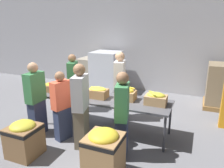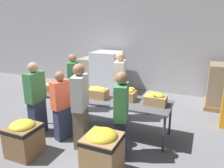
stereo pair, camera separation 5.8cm
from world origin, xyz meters
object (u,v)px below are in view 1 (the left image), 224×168
object	(u,v)px
banana_box_1	(74,89)
volunteer_0	(62,107)
volunteer_2	(122,117)
sorting_table	(99,99)
pallet_stack_2	(106,72)
volunteer_1	(36,100)
volunteer_3	(73,83)
volunteer_4	(120,86)
banana_box_2	(98,92)
banana_box_4	(156,98)
banana_box_0	(52,87)
volunteer_5	(81,107)
pallet_stack_1	(93,74)
pallet_stack_0	(223,87)
donation_bin_1	(104,153)
banana_box_3	(126,94)
donation_bin_0	(24,137)

from	to	relation	value
banana_box_1	volunteer_0	bearing A→B (deg)	-79.80
banana_box_1	volunteer_2	world-z (taller)	volunteer_2
sorting_table	pallet_stack_2	bearing A→B (deg)	110.53
banana_box_1	volunteer_0	xyz separation A→B (m)	(0.13, -0.71, -0.17)
volunteer_1	volunteer_3	world-z (taller)	volunteer_1
sorting_table	volunteer_4	distance (m)	0.80
banana_box_2	volunteer_1	distance (m)	1.38
banana_box_4	volunteer_3	bearing A→B (deg)	163.44
volunteer_0	volunteer_4	bearing A→B (deg)	-9.92
volunteer_0	banana_box_0	bearing A→B (deg)	65.75
volunteer_5	volunteer_3	bearing A→B (deg)	23.13
banana_box_4	banana_box_0	bearing A→B (deg)	-178.01
volunteer_1	pallet_stack_1	xyz separation A→B (m)	(-0.37, 3.51, -0.24)
sorting_table	volunteer_0	xyz separation A→B (m)	(-0.54, -0.71, -0.01)
volunteer_0	volunteer_1	bearing A→B (deg)	109.90
banana_box_2	pallet_stack_1	xyz separation A→B (m)	(-1.56, 2.81, -0.35)
banana_box_2	banana_box_1	bearing A→B (deg)	176.77
sorting_table	volunteer_5	distance (m)	0.80
banana_box_2	pallet_stack_0	size ratio (longest dim) A/B	0.34
volunteer_2	pallet_stack_2	world-z (taller)	volunteer_2
volunteer_0	volunteer_4	size ratio (longest dim) A/B	0.86
volunteer_2	volunteer_3	distance (m)	2.64
pallet_stack_2	banana_box_0	bearing A→B (deg)	-95.26
banana_box_2	pallet_stack_1	distance (m)	3.23
volunteer_4	donation_bin_1	distance (m)	2.39
banana_box_3	banana_box_4	xyz separation A→B (m)	(0.68, -0.03, -0.01)
volunteer_3	donation_bin_1	world-z (taller)	volunteer_3
pallet_stack_1	pallet_stack_2	world-z (taller)	pallet_stack_2
volunteer_3	donation_bin_1	size ratio (longest dim) A/B	1.88
banana_box_4	volunteer_3	world-z (taller)	volunteer_3
banana_box_4	volunteer_2	xyz separation A→B (m)	(-0.44, -0.89, -0.11)
volunteer_2	pallet_stack_1	size ratio (longest dim) A/B	1.39
banana_box_2	banana_box_4	xyz separation A→B (m)	(1.32, 0.09, -0.00)
volunteer_4	donation_bin_0	world-z (taller)	volunteer_4
sorting_table	volunteer_1	size ratio (longest dim) A/B	1.98
volunteer_4	volunteer_5	distance (m)	1.57
sorting_table	donation_bin_0	xyz separation A→B (m)	(-0.86, -1.51, -0.39)
banana_box_2	volunteer_2	size ratio (longest dim) A/B	0.27
banana_box_1	volunteer_5	xyz separation A→B (m)	(0.65, -0.79, -0.06)
volunteer_4	pallet_stack_1	distance (m)	2.71
volunteer_0	volunteer_5	bearing A→B (deg)	-81.44
pallet_stack_1	volunteer_4	bearing A→B (deg)	-48.18
pallet_stack_1	volunteer_5	bearing A→B (deg)	-66.48
pallet_stack_1	sorting_table	bearing A→B (deg)	-60.49
donation_bin_1	volunteer_2	bearing A→B (deg)	84.63
pallet_stack_1	pallet_stack_2	bearing A→B (deg)	-2.22
banana_box_1	pallet_stack_0	world-z (taller)	pallet_stack_0
volunteer_0	volunteer_1	xyz separation A→B (m)	(-0.66, -0.03, 0.07)
sorting_table	pallet_stack_0	bearing A→B (deg)	43.38
banana_box_2	volunteer_1	bearing A→B (deg)	-149.41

